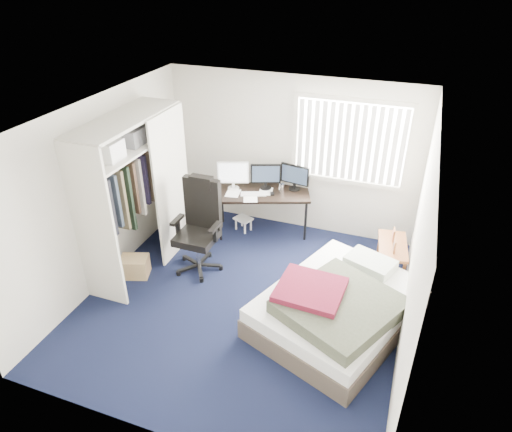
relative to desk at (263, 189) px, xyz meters
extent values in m
plane|color=black|center=(0.34, -1.75, -0.76)|extent=(4.20, 4.20, 0.00)
plane|color=silver|center=(0.34, 0.35, 0.49)|extent=(4.00, 0.00, 4.00)
plane|color=silver|center=(0.34, -3.85, 0.49)|extent=(4.00, 0.00, 4.00)
plane|color=silver|center=(-1.66, -1.75, 0.49)|extent=(0.00, 4.20, 4.20)
plane|color=silver|center=(2.34, -1.75, 0.49)|extent=(0.00, 4.20, 4.20)
plane|color=white|center=(0.34, -1.75, 1.74)|extent=(4.20, 4.20, 0.00)
cube|color=white|center=(1.24, 0.33, 0.84)|extent=(1.60, 0.02, 1.20)
cube|color=beige|center=(1.24, 0.30, 1.47)|extent=(1.72, 0.06, 0.06)
cube|color=beige|center=(1.24, 0.30, 0.21)|extent=(1.72, 0.06, 0.06)
cube|color=white|center=(1.24, 0.27, 0.84)|extent=(1.60, 0.04, 1.16)
cube|color=beige|center=(-1.36, -2.35, 0.34)|extent=(0.60, 0.04, 2.20)
cube|color=beige|center=(-1.36, -0.55, 0.34)|extent=(0.60, 0.04, 2.20)
cube|color=beige|center=(-1.36, -1.45, 1.44)|extent=(0.60, 1.80, 0.04)
cube|color=beige|center=(-1.36, -1.45, 1.06)|extent=(0.56, 1.74, 0.03)
cylinder|color=silver|center=(-1.36, -1.45, 0.94)|extent=(0.03, 1.72, 0.03)
cube|color=#26262B|center=(-1.36, -1.55, 0.49)|extent=(0.38, 1.10, 0.90)
cube|color=beige|center=(-1.04, -1.00, 0.34)|extent=(0.03, 0.90, 2.20)
cube|color=white|center=(-1.36, -1.90, 1.20)|extent=(0.38, 0.30, 0.24)
cube|color=gray|center=(-1.36, -1.40, 1.19)|extent=(0.34, 0.28, 0.22)
cube|color=black|center=(0.01, -0.02, -0.05)|extent=(1.61, 1.15, 0.04)
cylinder|color=black|center=(-0.53, -0.52, -0.41)|extent=(0.04, 0.04, 0.68)
cylinder|color=black|center=(-0.72, 0.01, -0.41)|extent=(0.04, 0.04, 0.68)
cylinder|color=black|center=(0.73, -0.06, -0.41)|extent=(0.04, 0.04, 0.68)
cylinder|color=black|center=(0.54, 0.47, -0.41)|extent=(0.04, 0.04, 0.68)
cube|color=white|center=(-0.47, -0.08, 0.25)|extent=(0.48, 0.20, 0.36)
cube|color=white|center=(-0.47, -0.08, 0.25)|extent=(0.42, 0.16, 0.31)
cube|color=black|center=(0.01, 0.10, 0.23)|extent=(0.46, 0.19, 0.32)
cube|color=#1E2838|center=(0.01, 0.10, 0.23)|extent=(0.41, 0.15, 0.27)
cube|color=black|center=(0.45, 0.22, 0.23)|extent=(0.46, 0.19, 0.32)
cube|color=#1E2838|center=(0.45, 0.22, 0.23)|extent=(0.41, 0.15, 0.27)
cube|color=white|center=(-0.10, -0.17, -0.02)|extent=(0.42, 0.27, 0.02)
cube|color=black|center=(0.18, -0.07, -0.02)|extent=(0.09, 0.11, 0.02)
cylinder|color=silver|center=(0.30, 0.03, 0.05)|extent=(0.08, 0.08, 0.16)
cube|color=white|center=(0.01, -0.02, -0.03)|extent=(0.38, 0.37, 0.00)
cube|color=black|center=(-0.52, -1.33, -0.69)|extent=(0.65, 0.65, 0.13)
cylinder|color=silver|center=(-0.52, -1.33, -0.46)|extent=(0.06, 0.06, 0.43)
cube|color=black|center=(-0.52, -1.33, -0.22)|extent=(0.54, 0.54, 0.11)
cube|color=black|center=(-0.52, -1.08, 0.21)|extent=(0.54, 0.11, 0.75)
cube|color=black|center=(-0.52, -1.08, 0.54)|extent=(0.32, 0.13, 0.17)
cube|color=black|center=(-0.81, -1.33, 0.01)|extent=(0.08, 0.30, 0.04)
cube|color=black|center=(-0.23, -1.33, 0.01)|extent=(0.08, 0.30, 0.04)
cube|color=white|center=(-0.30, -0.11, -0.54)|extent=(0.34, 0.31, 0.03)
cylinder|color=white|center=(-0.42, -0.14, -0.65)|extent=(0.03, 0.03, 0.20)
cylinder|color=white|center=(-0.36, -0.01, -0.65)|extent=(0.03, 0.03, 0.20)
cylinder|color=white|center=(-0.23, -0.22, -0.65)|extent=(0.03, 0.03, 0.20)
cylinder|color=white|center=(-0.18, -0.08, -0.65)|extent=(0.03, 0.03, 0.20)
cube|color=brown|center=(2.09, -0.55, -0.25)|extent=(0.48, 0.80, 0.04)
cube|color=brown|center=(1.99, -0.91, -0.51)|extent=(0.04, 0.04, 0.48)
cube|color=brown|center=(1.90, -0.23, -0.51)|extent=(0.04, 0.04, 0.48)
cube|color=brown|center=(2.29, -0.87, -0.51)|extent=(0.04, 0.04, 0.48)
cube|color=brown|center=(2.20, -0.19, -0.51)|extent=(0.04, 0.04, 0.48)
cube|color=brown|center=(2.12, -0.72, -0.14)|extent=(0.04, 0.14, 0.18)
cube|color=brown|center=(2.08, -0.44, -0.14)|extent=(0.04, 0.14, 0.18)
cube|color=#453B32|center=(1.59, -1.75, -0.62)|extent=(2.13, 2.42, 0.26)
cube|color=white|center=(1.59, -1.75, -0.41)|extent=(2.08, 2.37, 0.18)
cube|color=silver|center=(1.86, -1.08, -0.25)|extent=(0.70, 0.59, 0.14)
cube|color=#363A2B|center=(1.64, -2.04, -0.25)|extent=(1.58, 1.63, 0.18)
cube|color=#510E1B|center=(1.28, -2.01, -0.17)|extent=(0.79, 0.74, 0.16)
cube|color=tan|center=(-1.31, -1.78, -0.61)|extent=(0.46, 0.40, 0.29)
camera|label=1|loc=(2.10, -6.11, 3.27)|focal=32.00mm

